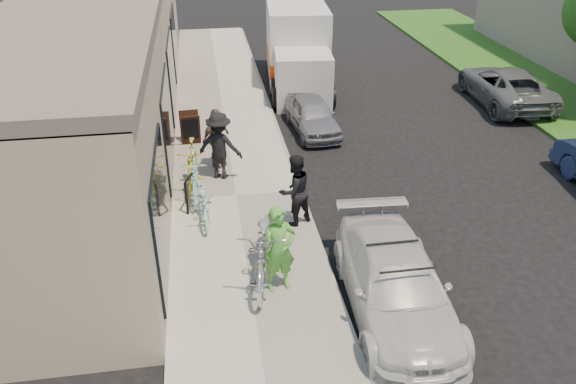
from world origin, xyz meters
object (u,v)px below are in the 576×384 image
cruiser_bike_c (192,165)px  bike_rack (190,189)px  tandem_bike (265,247)px  cruiser_bike_a (194,176)px  woman_rider (279,249)px  man_standing (294,190)px  bystander_a (220,146)px  sedan_silver (312,115)px  sandwich_board (190,128)px  cruiser_bike_b (204,203)px  sedan_white (395,284)px  far_car_gray (505,86)px  moving_truck (298,51)px  bystander_b (216,138)px

cruiser_bike_c → bike_rack: bearing=-88.6°
tandem_bike → cruiser_bike_a: bearing=122.0°
bike_rack → woman_rider: 3.51m
woman_rider → man_standing: size_ratio=1.05×
bystander_a → sedan_silver: bearing=-114.5°
woman_rider → bystander_a: (-0.82, 4.55, 0.01)m
woman_rider → cruiser_bike_a: bearing=99.2°
man_standing → bike_rack: bearing=-51.5°
sandwich_board → cruiser_bike_b: sandwich_board is taller
tandem_bike → man_standing: 1.96m
cruiser_bike_c → sedan_silver: bearing=47.4°
woman_rider → sedan_white: bearing=-34.6°
far_car_gray → bystander_a: (-9.79, -4.21, 0.39)m
bike_rack → woman_rider: (1.58, -3.12, 0.35)m
bike_rack → cruiser_bike_b: size_ratio=0.53×
sedan_white → cruiser_bike_b: size_ratio=2.71×
bike_rack → far_car_gray: 11.96m
moving_truck → cruiser_bike_c: (-3.92, -7.83, -0.50)m
sedan_white → man_standing: 3.22m
moving_truck → far_car_gray: bearing=-20.8°
sandwich_board → cruiser_bike_b: (0.28, -4.17, -0.05)m
tandem_bike → bystander_b: (-0.67, 4.81, 0.15)m
sedan_silver → bystander_a: bystander_a is taller
bike_rack → far_car_gray: far_car_gray is taller
man_standing → cruiser_bike_b: bearing=-40.3°
far_car_gray → cruiser_bike_b: 11.97m
far_car_gray → cruiser_bike_b: bearing=35.1°
far_car_gray → tandem_bike: size_ratio=1.84×
sandwich_board → bystander_b: bearing=-70.6°
sedan_white → cruiser_bike_a: bearing=130.8°
sedan_silver → far_car_gray: bearing=6.9°
cruiser_bike_a → bystander_a: bystander_a is taller
tandem_bike → man_standing: bearing=75.0°
bystander_a → bystander_b: 0.66m
sedan_white → woman_rider: 2.11m
cruiser_bike_a → sedan_white: bearing=-51.1°
sedan_white → bystander_b: 6.62m
woman_rider → bystander_b: size_ratio=1.08×
cruiser_bike_a → cruiser_bike_c: (-0.04, 0.51, 0.03)m
far_car_gray → cruiser_bike_a: far_car_gray is taller
sedan_silver → cruiser_bike_a: 5.17m
sandwich_board → far_car_gray: (10.52, 2.02, 0.01)m
sedan_white → cruiser_bike_b: sedan_white is taller
sandwich_board → cruiser_bike_a: 3.10m
sedan_silver → moving_truck: size_ratio=0.52×
bystander_a → bystander_b: bearing=-64.0°
far_car_gray → bystander_a: bystander_a is taller
cruiser_bike_a → cruiser_bike_b: size_ratio=1.15×
bystander_a → bike_rack: bearing=82.9°
sandwich_board → bystander_a: 2.35m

